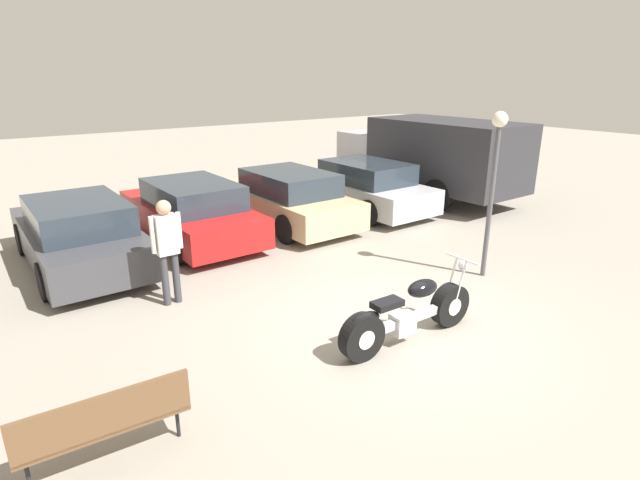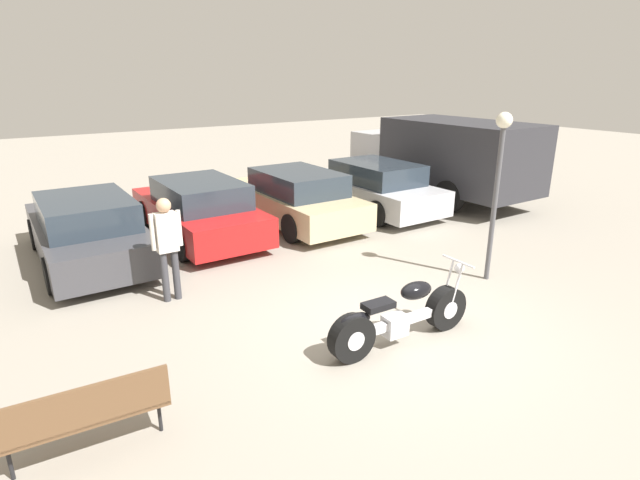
{
  "view_description": "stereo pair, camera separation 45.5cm",
  "coord_description": "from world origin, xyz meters",
  "px_view_note": "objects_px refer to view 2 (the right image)",
  "views": [
    {
      "loc": [
        -5.13,
        -4.78,
        3.69
      ],
      "look_at": [
        -0.09,
        2.01,
        0.85
      ],
      "focal_mm": 28.0,
      "sensor_mm": 36.0,
      "label": 1
    },
    {
      "loc": [
        -4.75,
        -5.04,
        3.69
      ],
      "look_at": [
        -0.09,
        2.01,
        0.85
      ],
      "focal_mm": 28.0,
      "sensor_mm": 36.0,
      "label": 2
    }
  ],
  "objects_px": {
    "parked_car_champagne": "(294,198)",
    "park_bench": "(85,413)",
    "parked_car_dark_grey": "(87,230)",
    "person_standing": "(167,240)",
    "parked_car_red": "(198,210)",
    "lamp_post": "(499,165)",
    "delivery_truck": "(444,155)",
    "parked_car_silver": "(372,187)",
    "motorcycle": "(400,317)"
  },
  "relations": [
    {
      "from": "motorcycle",
      "to": "parked_car_red",
      "type": "xyz_separation_m",
      "value": [
        -0.6,
        6.29,
        0.25
      ]
    },
    {
      "from": "parked_car_red",
      "to": "lamp_post",
      "type": "relative_size",
      "value": 1.48
    },
    {
      "from": "parked_car_silver",
      "to": "parked_car_champagne",
      "type": "bearing_deg",
      "value": 177.34
    },
    {
      "from": "parked_car_dark_grey",
      "to": "delivery_truck",
      "type": "height_order",
      "value": "delivery_truck"
    },
    {
      "from": "delivery_truck",
      "to": "lamp_post",
      "type": "relative_size",
      "value": 1.99
    },
    {
      "from": "motorcycle",
      "to": "park_bench",
      "type": "distance_m",
      "value": 4.1
    },
    {
      "from": "parked_car_champagne",
      "to": "person_standing",
      "type": "bearing_deg",
      "value": -145.39
    },
    {
      "from": "delivery_truck",
      "to": "person_standing",
      "type": "xyz_separation_m",
      "value": [
        -9.22,
        -2.61,
        -0.28
      ]
    },
    {
      "from": "motorcycle",
      "to": "delivery_truck",
      "type": "height_order",
      "value": "delivery_truck"
    },
    {
      "from": "parked_car_silver",
      "to": "lamp_post",
      "type": "height_order",
      "value": "lamp_post"
    },
    {
      "from": "motorcycle",
      "to": "parked_car_dark_grey",
      "type": "relative_size",
      "value": 0.53
    },
    {
      "from": "motorcycle",
      "to": "person_standing",
      "type": "height_order",
      "value": "person_standing"
    },
    {
      "from": "parked_car_champagne",
      "to": "delivery_truck",
      "type": "relative_size",
      "value": 0.75
    },
    {
      "from": "motorcycle",
      "to": "delivery_truck",
      "type": "relative_size",
      "value": 0.39
    },
    {
      "from": "parked_car_red",
      "to": "parked_car_champagne",
      "type": "height_order",
      "value": "same"
    },
    {
      "from": "motorcycle",
      "to": "park_bench",
      "type": "bearing_deg",
      "value": 179.96
    },
    {
      "from": "parked_car_dark_grey",
      "to": "lamp_post",
      "type": "relative_size",
      "value": 1.48
    },
    {
      "from": "delivery_truck",
      "to": "person_standing",
      "type": "relative_size",
      "value": 3.41
    },
    {
      "from": "lamp_post",
      "to": "delivery_truck",
      "type": "bearing_deg",
      "value": 51.23
    },
    {
      "from": "motorcycle",
      "to": "parked_car_silver",
      "type": "height_order",
      "value": "parked_car_silver"
    },
    {
      "from": "parked_car_champagne",
      "to": "lamp_post",
      "type": "height_order",
      "value": "lamp_post"
    },
    {
      "from": "delivery_truck",
      "to": "parked_car_red",
      "type": "bearing_deg",
      "value": 176.6
    },
    {
      "from": "parked_car_dark_grey",
      "to": "delivery_truck",
      "type": "distance_m",
      "value": 10.06
    },
    {
      "from": "park_bench",
      "to": "person_standing",
      "type": "bearing_deg",
      "value": 60.13
    },
    {
      "from": "motorcycle",
      "to": "parked_car_red",
      "type": "distance_m",
      "value": 6.32
    },
    {
      "from": "parked_car_dark_grey",
      "to": "lamp_post",
      "type": "height_order",
      "value": "lamp_post"
    },
    {
      "from": "motorcycle",
      "to": "person_standing",
      "type": "relative_size",
      "value": 1.34
    },
    {
      "from": "lamp_post",
      "to": "parked_car_dark_grey",
      "type": "bearing_deg",
      "value": 139.83
    },
    {
      "from": "parked_car_red",
      "to": "motorcycle",
      "type": "bearing_deg",
      "value": -84.58
    },
    {
      "from": "parked_car_silver",
      "to": "lamp_post",
      "type": "bearing_deg",
      "value": -104.6
    },
    {
      "from": "parked_car_dark_grey",
      "to": "parked_car_red",
      "type": "xyz_separation_m",
      "value": [
        2.46,
        0.31,
        0.0
      ]
    },
    {
      "from": "person_standing",
      "to": "parked_car_dark_grey",
      "type": "bearing_deg",
      "value": 106.46
    },
    {
      "from": "parked_car_silver",
      "to": "person_standing",
      "type": "bearing_deg",
      "value": -157.5
    },
    {
      "from": "parked_car_silver",
      "to": "motorcycle",
      "type": "bearing_deg",
      "value": -125.96
    },
    {
      "from": "delivery_truck",
      "to": "motorcycle",
      "type": "bearing_deg",
      "value": -140.09
    },
    {
      "from": "parked_car_champagne",
      "to": "park_bench",
      "type": "distance_m",
      "value": 8.5
    },
    {
      "from": "park_bench",
      "to": "parked_car_silver",
      "type": "bearing_deg",
      "value": 35.26
    },
    {
      "from": "parked_car_red",
      "to": "parked_car_silver",
      "type": "relative_size",
      "value": 1.0
    },
    {
      "from": "parked_car_red",
      "to": "person_standing",
      "type": "xyz_separation_m",
      "value": [
        -1.64,
        -3.06,
        0.41
      ]
    },
    {
      "from": "person_standing",
      "to": "parked_car_champagne",
      "type": "bearing_deg",
      "value": 34.61
    },
    {
      "from": "parked_car_dark_grey",
      "to": "parked_car_red",
      "type": "distance_m",
      "value": 2.48
    },
    {
      "from": "parked_car_red",
      "to": "parked_car_silver",
      "type": "bearing_deg",
      "value": -3.95
    },
    {
      "from": "person_standing",
      "to": "motorcycle",
      "type": "bearing_deg",
      "value": -55.25
    },
    {
      "from": "parked_car_dark_grey",
      "to": "person_standing",
      "type": "relative_size",
      "value": 2.54
    },
    {
      "from": "delivery_truck",
      "to": "person_standing",
      "type": "bearing_deg",
      "value": -164.22
    },
    {
      "from": "park_bench",
      "to": "person_standing",
      "type": "height_order",
      "value": "person_standing"
    },
    {
      "from": "park_bench",
      "to": "lamp_post",
      "type": "bearing_deg",
      "value": 7.0
    },
    {
      "from": "parked_car_silver",
      "to": "delivery_truck",
      "type": "xyz_separation_m",
      "value": [
        2.67,
        -0.11,
        0.68
      ]
    },
    {
      "from": "motorcycle",
      "to": "lamp_post",
      "type": "distance_m",
      "value": 3.57
    },
    {
      "from": "parked_car_silver",
      "to": "person_standing",
      "type": "xyz_separation_m",
      "value": [
        -6.56,
        -2.72,
        0.41
      ]
    }
  ]
}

